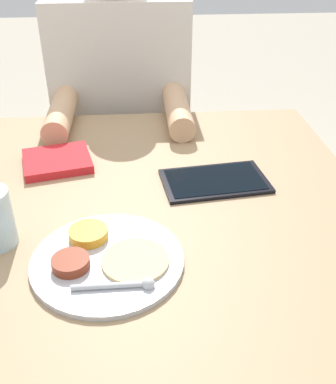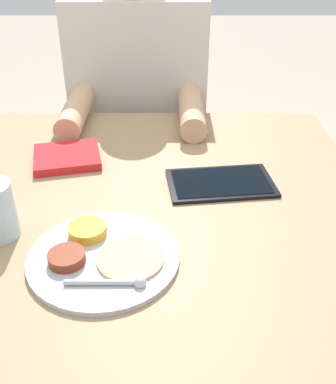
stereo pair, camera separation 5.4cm
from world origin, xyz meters
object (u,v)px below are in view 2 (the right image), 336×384
Objects in this scene: thali_tray at (101,255)px; tablet_device at (219,183)px; red_notebook at (66,158)px; person_diner at (139,146)px.

thali_tray is 0.34m from tablet_device.
person_diner reaches higher than red_notebook.
person_diner is (0.02, 0.83, -0.20)m from thali_tray.
thali_tray is at bearing -132.91° from tablet_device.
person_diner reaches higher than tablet_device.
red_notebook is 0.53m from person_diner.
tablet_device is (0.36, -0.11, -0.00)m from red_notebook.
tablet_device is 0.20× the size of person_diner.
tablet_device is at bearing -17.19° from red_notebook.
red_notebook is 0.74× the size of tablet_device.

